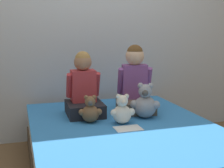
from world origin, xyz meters
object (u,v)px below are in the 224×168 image
object	(u,v)px
child_on_left	(84,90)
sign_card	(128,128)
bed	(123,150)
teddy_bear_held_by_left_child	(90,111)
teddy_bear_between_children	(122,111)
child_on_right	(135,84)
teddy_bear_held_by_right_child	(145,103)

from	to	relation	value
child_on_left	sign_card	xyz separation A→B (m)	(0.24, -0.51, -0.22)
child_on_left	bed	bearing A→B (deg)	-57.08
sign_card	teddy_bear_held_by_left_child	bearing A→B (deg)	134.03
bed	teddy_bear_between_children	bearing A→B (deg)	85.45
teddy_bear_held_by_left_child	sign_card	bearing A→B (deg)	-34.12
child_on_left	teddy_bear_held_by_left_child	world-z (taller)	child_on_left
child_on_right	sign_card	xyz separation A→B (m)	(-0.25, -0.51, -0.25)
child_on_left	child_on_right	bearing A→B (deg)	1.60
child_on_right	sign_card	world-z (taller)	child_on_right
child_on_left	teddy_bear_between_children	xyz separation A→B (m)	(0.24, -0.37, -0.12)
child_on_left	teddy_bear_between_children	bearing A→B (deg)	-55.11
teddy_bear_held_by_left_child	sign_card	distance (m)	0.36
child_on_left	child_on_right	world-z (taller)	child_on_right
child_on_left	teddy_bear_held_by_right_child	distance (m)	0.56
bed	sign_card	distance (m)	0.25
child_on_right	teddy_bear_held_by_left_child	distance (m)	0.58
teddy_bear_held_by_left_child	teddy_bear_held_by_right_child	bearing A→B (deg)	10.97
child_on_right	sign_card	bearing A→B (deg)	-105.60
bed	teddy_bear_held_by_left_child	distance (m)	0.42
teddy_bear_held_by_right_child	child_on_left	bearing A→B (deg)	175.92
teddy_bear_between_children	bed	bearing A→B (deg)	-90.75
bed	child_on_left	distance (m)	0.64
child_on_left	child_on_right	xyz separation A→B (m)	(0.49, 0.00, 0.03)
teddy_bear_held_by_left_child	teddy_bear_held_by_right_child	world-z (taller)	teddy_bear_held_by_right_child
teddy_bear_between_children	child_on_right	bearing A→B (deg)	59.65
child_on_left	teddy_bear_between_children	size ratio (longest dim) A/B	2.32
child_on_right	teddy_bear_held_by_right_child	xyz separation A→B (m)	(-0.01, -0.27, -0.12)
teddy_bear_held_by_right_child	teddy_bear_between_children	bearing A→B (deg)	-132.95
child_on_right	teddy_bear_held_by_left_child	xyz separation A→B (m)	(-0.49, -0.26, -0.15)
teddy_bear_between_children	sign_card	size ratio (longest dim) A/B	1.17
bed	sign_card	xyz separation A→B (m)	(0.00, -0.12, 0.22)
child_on_right	teddy_bear_between_children	distance (m)	0.47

